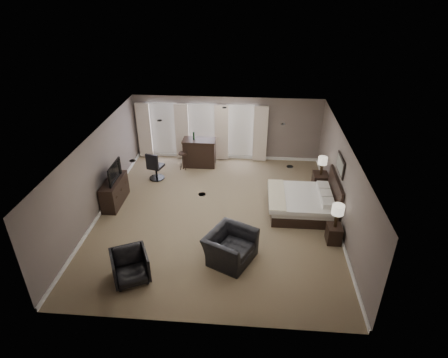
# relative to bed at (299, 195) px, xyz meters

# --- Properties ---
(room) EXTENTS (7.60, 8.60, 2.64)m
(room) POSITION_rel_bed_xyz_m (-2.58, -0.38, 0.66)
(room) COLOR #76654B
(room) RESTS_ON ground
(window_bay) EXTENTS (5.25, 0.20, 2.30)m
(window_bay) POSITION_rel_bed_xyz_m (-3.58, 3.73, 0.56)
(window_bay) COLOR silver
(window_bay) RESTS_ON room
(bed) EXTENTS (2.03, 1.93, 1.29)m
(bed) POSITION_rel_bed_xyz_m (0.00, 0.00, 0.00)
(bed) COLOR silver
(bed) RESTS_ON ground
(nightstand_near) EXTENTS (0.40, 0.49, 0.53)m
(nightstand_near) POSITION_rel_bed_xyz_m (0.89, -1.45, -0.38)
(nightstand_near) COLOR black
(nightstand_near) RESTS_ON ground
(nightstand_far) EXTENTS (0.49, 0.60, 0.66)m
(nightstand_far) POSITION_rel_bed_xyz_m (0.89, 1.45, -0.32)
(nightstand_far) COLOR black
(nightstand_far) RESTS_ON ground
(lamp_near) EXTENTS (0.34, 0.34, 0.71)m
(lamp_near) POSITION_rel_bed_xyz_m (0.89, -1.45, 0.24)
(lamp_near) COLOR beige
(lamp_near) RESTS_ON nightstand_near
(lamp_far) EXTENTS (0.32, 0.32, 0.65)m
(lamp_far) POSITION_rel_bed_xyz_m (0.89, 1.45, 0.34)
(lamp_far) COLOR beige
(lamp_far) RESTS_ON nightstand_far
(wall_art) EXTENTS (0.04, 0.96, 0.56)m
(wall_art) POSITION_rel_bed_xyz_m (1.12, 0.00, 1.11)
(wall_art) COLOR slate
(wall_art) RESTS_ON room
(dresser) EXTENTS (0.48, 1.49, 0.87)m
(dresser) POSITION_rel_bed_xyz_m (-6.03, 0.06, -0.21)
(dresser) COLOR black
(dresser) RESTS_ON ground
(tv) EXTENTS (0.61, 1.07, 0.14)m
(tv) POSITION_rel_bed_xyz_m (-6.03, 0.06, 0.29)
(tv) COLOR black
(tv) RESTS_ON dresser
(armchair_near) EXTENTS (1.31, 1.50, 1.11)m
(armchair_near) POSITION_rel_bed_xyz_m (-2.01, -2.44, -0.09)
(armchair_near) COLOR black
(armchair_near) RESTS_ON ground
(armchair_far) EXTENTS (1.14, 1.11, 0.89)m
(armchair_far) POSITION_rel_bed_xyz_m (-4.44, -3.40, -0.20)
(armchair_far) COLOR black
(armchair_far) RESTS_ON ground
(bar_counter) EXTENTS (1.29, 0.67, 1.13)m
(bar_counter) POSITION_rel_bed_xyz_m (-3.60, 3.07, -0.08)
(bar_counter) COLOR black
(bar_counter) RESTS_ON ground
(bar_stool_left) EXTENTS (0.41, 0.41, 0.70)m
(bar_stool_left) POSITION_rel_bed_xyz_m (-4.21, 2.71, -0.29)
(bar_stool_left) COLOR black
(bar_stool_left) RESTS_ON ground
(bar_stool_right) EXTENTS (0.36, 0.36, 0.70)m
(bar_stool_right) POSITION_rel_bed_xyz_m (-3.56, 3.36, -0.30)
(bar_stool_right) COLOR black
(bar_stool_right) RESTS_ON ground
(desk_chair) EXTENTS (0.69, 0.69, 1.10)m
(desk_chair) POSITION_rel_bed_xyz_m (-5.07, 1.84, -0.09)
(desk_chair) COLOR black
(desk_chair) RESTS_ON ground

